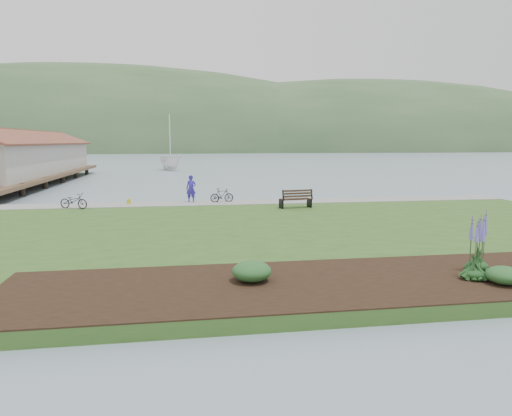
{
  "coord_description": "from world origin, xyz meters",
  "views": [
    {
      "loc": [
        -4.03,
        -21.48,
        4.25
      ],
      "look_at": [
        -0.92,
        -1.65,
        1.3
      ],
      "focal_mm": 32.0,
      "sensor_mm": 36.0,
      "label": 1
    }
  ],
  "objects_px": {
    "person": "(191,186)",
    "bicycle_a": "(74,201)",
    "sailboat": "(171,170)",
    "park_bench": "(296,198)"
  },
  "relations": [
    {
      "from": "person",
      "to": "bicycle_a",
      "type": "distance_m",
      "value": 6.97
    },
    {
      "from": "park_bench",
      "to": "person",
      "type": "height_order",
      "value": "person"
    },
    {
      "from": "bicycle_a",
      "to": "sailboat",
      "type": "relative_size",
      "value": 0.07
    },
    {
      "from": "bicycle_a",
      "to": "sailboat",
      "type": "height_order",
      "value": "sailboat"
    },
    {
      "from": "person",
      "to": "sailboat",
      "type": "height_order",
      "value": "sailboat"
    },
    {
      "from": "park_bench",
      "to": "sailboat",
      "type": "xyz_separation_m",
      "value": [
        -8.36,
        42.85,
        -0.96
      ]
    },
    {
      "from": "person",
      "to": "sailboat",
      "type": "bearing_deg",
      "value": 108.6
    },
    {
      "from": "bicycle_a",
      "to": "sailboat",
      "type": "xyz_separation_m",
      "value": [
        4.34,
        41.15,
        -0.85
      ]
    },
    {
      "from": "park_bench",
      "to": "person",
      "type": "bearing_deg",
      "value": 141.78
    },
    {
      "from": "park_bench",
      "to": "person",
      "type": "relative_size",
      "value": 0.94
    }
  ]
}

